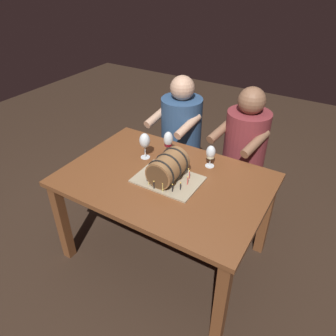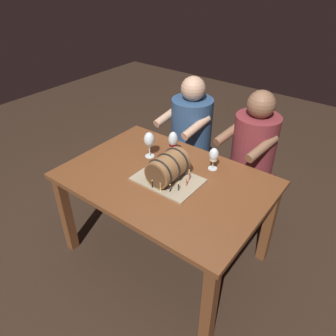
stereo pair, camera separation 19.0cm
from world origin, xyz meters
name	(u,v)px [view 2 (the right image)]	position (x,y,z in m)	size (l,w,h in m)	color
ground_plane	(166,251)	(0.00, 0.00, 0.00)	(8.00, 8.00, 0.00)	#332319
dining_table	(165,189)	(0.00, 0.00, 0.64)	(1.40, 0.97, 0.74)	brown
barrel_cake	(168,169)	(0.03, -0.01, 0.83)	(0.44, 0.31, 0.21)	tan
wine_glass_white	(214,156)	(0.20, 0.30, 0.85)	(0.07, 0.07, 0.17)	white
wine_glass_red	(173,140)	(-0.14, 0.27, 0.86)	(0.07, 0.07, 0.20)	white
wine_glass_empty	(149,140)	(-0.27, 0.15, 0.88)	(0.08, 0.08, 0.20)	white
person_seated_left	(191,143)	(-0.30, 0.77, 0.57)	(0.44, 0.52, 1.19)	#1B2D46
person_seated_right	(251,165)	(0.30, 0.77, 0.56)	(0.46, 0.53, 1.20)	#4C1B1E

